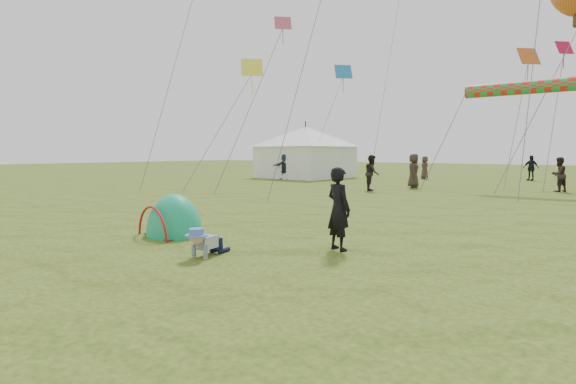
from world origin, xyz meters
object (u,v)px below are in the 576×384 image
Objects in this scene: standing_adult at (339,209)px; event_marquee at (305,150)px; crawling_toddler at (204,241)px; popup_tent at (175,235)px.

standing_adult is 24.57m from event_marquee.
standing_adult is (1.64, 1.95, 0.52)m from crawling_toddler.
event_marquee reaches higher than standing_adult.
standing_adult is 0.28× the size of event_marquee.
standing_adult is at bearing 41.77° from crawling_toddler.
popup_tent is at bearing 34.08° from standing_adult.
crawling_toddler is 0.46× the size of standing_adult.
popup_tent is 3.96m from standing_adult.
event_marquee is (-10.84, 20.65, 2.00)m from popup_tent.
standing_adult is (3.77, 0.93, 0.80)m from popup_tent.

